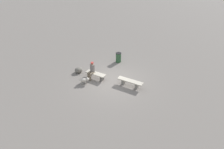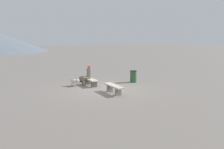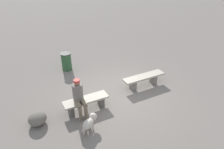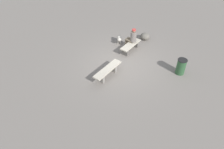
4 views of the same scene
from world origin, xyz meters
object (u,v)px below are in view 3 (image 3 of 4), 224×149
at_px(bench_left, 144,79).
at_px(seated_person, 79,95).
at_px(bench_right, 86,102).
at_px(trash_bin, 66,62).
at_px(boulder, 37,119).
at_px(dog, 90,122).

bearing_deg(bench_left, seated_person, 8.40).
bearing_deg(seated_person, bench_right, -158.59).
distance_m(trash_bin, boulder, 3.61).
bearing_deg(bench_right, seated_person, 19.34).
relative_size(bench_left, dog, 2.80).
height_order(seated_person, boulder, seated_person).
bearing_deg(boulder, bench_left, 178.59).
bearing_deg(trash_bin, bench_right, 80.12).
bearing_deg(boulder, dog, 137.73).
distance_m(bench_left, seated_person, 2.92).
relative_size(seated_person, trash_bin, 1.55).
distance_m(bench_right, dog, 1.02).
relative_size(bench_left, boulder, 3.08).
height_order(bench_right, dog, dog).
height_order(bench_left, boulder, bench_left).
bearing_deg(boulder, seated_person, 169.34).
xyz_separation_m(bench_left, trash_bin, (2.09, -3.00, 0.08)).
bearing_deg(bench_left, dog, 24.65).
xyz_separation_m(bench_left, dog, (2.98, 1.04, 0.00)).
bearing_deg(boulder, bench_right, 173.32).
relative_size(seated_person, boulder, 2.18).
xyz_separation_m(bench_left, seated_person, (2.89, 0.15, 0.40)).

